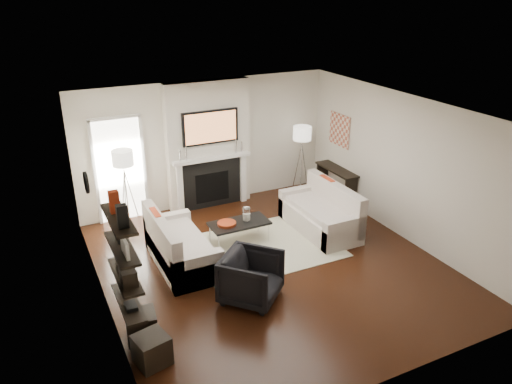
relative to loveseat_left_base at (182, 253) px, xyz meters
name	(u,v)px	position (x,y,z in m)	size (l,w,h in m)	color
room_envelope	(272,194)	(1.35, -0.73, 1.14)	(6.00, 6.00, 6.00)	black
chimney_breast	(208,145)	(1.35, 2.14, 1.14)	(1.80, 0.25, 2.70)	silver
fireplace_surround	(212,184)	(1.35, 2.01, 0.31)	(1.30, 0.02, 1.04)	black
firebox	(212,187)	(1.35, 2.00, 0.24)	(0.75, 0.02, 0.65)	black
mantel_pilaster_l	(180,189)	(0.63, 1.98, 0.34)	(0.12, 0.08, 1.10)	white
mantel_pilaster_r	(243,178)	(2.07, 1.98, 0.34)	(0.12, 0.08, 1.10)	white
mantel_shelf	(212,158)	(1.35, 1.96, 0.91)	(1.70, 0.18, 0.07)	white
tv_body	(210,127)	(1.35, 1.98, 1.57)	(1.20, 0.06, 0.70)	black
tv_screen	(211,128)	(1.35, 1.95, 1.57)	(1.10, 0.01, 0.62)	#BF723F
candlestick_l_tall	(186,153)	(0.80, 1.97, 1.09)	(0.04, 0.04, 0.30)	silver
candlestick_l_short	(180,156)	(0.67, 1.97, 1.06)	(0.04, 0.04, 0.24)	silver
candlestick_r_tall	(236,146)	(1.90, 1.97, 1.09)	(0.04, 0.04, 0.30)	silver
candlestick_r_short	(241,147)	(2.03, 1.97, 1.06)	(0.04, 0.04, 0.24)	silver
hallway_panel	(120,171)	(-0.50, 2.25, 0.84)	(0.90, 0.02, 2.10)	white
door_trim_l	(95,175)	(-0.98, 2.23, 0.84)	(0.06, 0.06, 2.16)	white
door_trim_r	(144,167)	(-0.02, 2.23, 0.84)	(0.06, 0.06, 2.16)	white
door_trim_top	(114,118)	(-0.50, 2.23, 1.92)	(1.02, 0.06, 0.06)	white
rug	(263,247)	(1.52, -0.09, -0.20)	(2.60, 2.00, 0.01)	beige
loveseat_left_base	(182,253)	(0.00, 0.00, 0.00)	(0.85, 1.80, 0.42)	beige
loveseat_left_back	(162,241)	(-0.33, 0.00, 0.32)	(0.18, 1.80, 0.80)	beige
loveseat_left_arm_n	(198,271)	(0.00, -0.81, 0.09)	(0.85, 0.18, 0.60)	beige
loveseat_left_arm_s	(168,229)	(0.00, 0.81, 0.09)	(0.85, 0.18, 0.60)	beige
loveseat_left_cushion	(184,239)	(0.05, 0.00, 0.26)	(0.63, 1.44, 0.10)	beige
pillow_left_orange	(156,223)	(-0.33, 0.30, 0.52)	(0.10, 0.42, 0.42)	#BA3516
pillow_left_charcoal	(166,238)	(-0.33, -0.30, 0.51)	(0.10, 0.40, 0.40)	black
loveseat_right_base	(319,220)	(2.81, 0.04, 0.00)	(0.85, 1.80, 0.42)	beige
loveseat_right_back	(335,203)	(3.15, 0.04, 0.32)	(0.18, 1.80, 0.80)	beige
loveseat_right_arm_n	(344,234)	(2.81, -0.77, 0.09)	(0.85, 0.18, 0.60)	beige
loveseat_right_arm_s	(298,201)	(2.81, 0.85, 0.09)	(0.85, 0.18, 0.60)	beige
loveseat_right_cushion	(318,209)	(2.76, 0.04, 0.26)	(0.63, 1.44, 0.10)	beige
pillow_right_orange	(327,188)	(3.15, 0.34, 0.52)	(0.10, 0.42, 0.42)	#BA3516
pillow_right_charcoal	(344,199)	(3.15, -0.26, 0.51)	(0.10, 0.40, 0.40)	black
coffee_table	(239,223)	(1.20, 0.27, 0.19)	(1.10, 0.55, 0.04)	black
coffee_leg_nw	(219,244)	(0.70, 0.05, -0.02)	(0.02, 0.02, 0.38)	silver
coffee_leg_ne	(269,233)	(1.70, 0.05, -0.02)	(0.02, 0.02, 0.38)	silver
coffee_leg_sw	(210,234)	(0.70, 0.49, -0.02)	(0.02, 0.02, 0.38)	silver
coffee_leg_se	(258,223)	(1.70, 0.49, -0.02)	(0.02, 0.02, 0.38)	silver
hurricane_glass	(247,214)	(1.35, 0.27, 0.35)	(0.14, 0.14, 0.25)	white
hurricane_candle	(247,217)	(1.35, 0.27, 0.29)	(0.10, 0.10, 0.15)	white
copper_bowl	(227,224)	(0.95, 0.27, 0.24)	(0.34, 0.34, 0.06)	#B03E1D
armchair	(251,275)	(0.62, -1.46, 0.21)	(0.82, 0.76, 0.84)	black
lamp_left_post	(127,199)	(-0.50, 1.82, 0.39)	(0.02, 0.02, 1.20)	silver
lamp_left_shade	(123,158)	(-0.50, 1.82, 1.24)	(0.40, 0.40, 0.30)	white
lamp_left_leg_a	(133,198)	(-0.39, 1.82, 0.39)	(0.02, 0.02, 1.25)	silver
lamp_left_leg_b	(123,198)	(-0.55, 1.91, 0.39)	(0.02, 0.02, 1.25)	silver
lamp_left_leg_c	(125,201)	(-0.55, 1.72, 0.39)	(0.02, 0.02, 1.25)	silver
lamp_right_post	(301,170)	(3.40, 1.75, 0.39)	(0.02, 0.02, 1.20)	silver
lamp_right_shade	(302,133)	(3.40, 1.75, 1.24)	(0.40, 0.40, 0.30)	white
lamp_right_leg_a	(305,169)	(3.51, 1.75, 0.39)	(0.02, 0.02, 1.25)	silver
lamp_right_leg_b	(297,169)	(3.35, 1.85, 0.39)	(0.02, 0.02, 1.25)	silver
lamp_right_leg_c	(301,171)	(3.35, 1.66, 0.39)	(0.02, 0.02, 1.25)	silver
console_top	(337,170)	(3.92, 1.11, 0.52)	(0.35, 1.20, 0.04)	black
console_leg_n	(351,194)	(3.92, 0.56, 0.14)	(0.30, 0.04, 0.71)	black
console_leg_s	(322,177)	(3.92, 1.66, 0.14)	(0.30, 0.04, 0.71)	black
wall_art	(340,130)	(4.08, 1.32, 1.34)	(0.03, 0.70, 0.70)	tan
shelf_bottom	(128,302)	(-1.27, -1.73, 0.49)	(0.25, 1.00, 0.04)	black
shelf_lower	(125,276)	(-1.27, -1.73, 0.89)	(0.25, 1.00, 0.04)	black
shelf_upper	(122,248)	(-1.27, -1.73, 1.29)	(0.25, 1.00, 0.04)	black
shelf_top	(118,219)	(-1.27, -1.73, 1.69)	(0.25, 1.00, 0.04)	black
decor_magfile_a	(122,216)	(-1.27, -2.01, 1.85)	(0.12, 0.10, 0.28)	black
decor_magfile_b	(114,202)	(-1.27, -1.57, 1.85)	(0.12, 0.10, 0.28)	#BA3516
decor_frame_a	(125,247)	(-1.27, -1.95, 1.42)	(0.04, 0.30, 0.22)	white
decor_frame_b	(118,234)	(-1.27, -1.55, 1.40)	(0.04, 0.22, 0.18)	black
decor_wine_rack	(128,277)	(-1.27, -1.95, 1.01)	(0.18, 0.25, 0.20)	black
decor_box_small	(123,266)	(-1.27, -1.61, 0.97)	(0.15, 0.12, 0.12)	black
decor_books	(131,306)	(-1.27, -1.89, 0.53)	(0.14, 0.20, 0.05)	black
decor_box_tall	(123,285)	(-1.27, -1.47, 0.60)	(0.10, 0.10, 0.18)	white
clock_rim	(86,183)	(-1.38, 0.17, 1.49)	(0.34, 0.34, 0.04)	black
clock_face	(88,182)	(-1.35, 0.17, 1.49)	(0.29, 0.29, 0.01)	white
ottoman_near	(141,326)	(-1.12, -1.62, -0.01)	(0.40, 0.40, 0.40)	black
ottoman_far	(152,350)	(-1.12, -2.16, -0.01)	(0.40, 0.40, 0.40)	black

